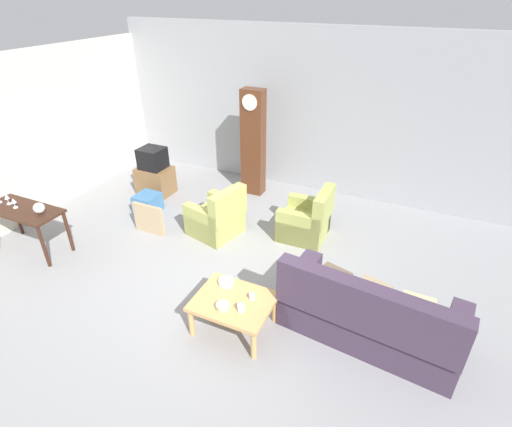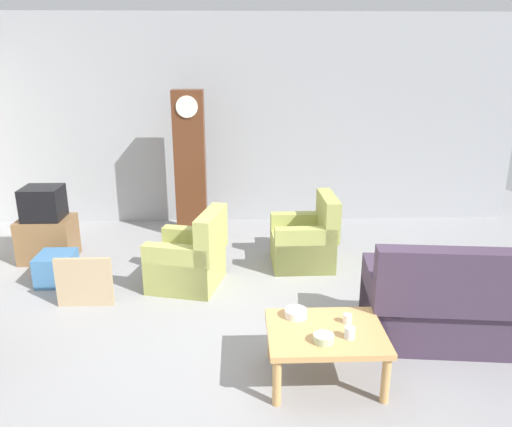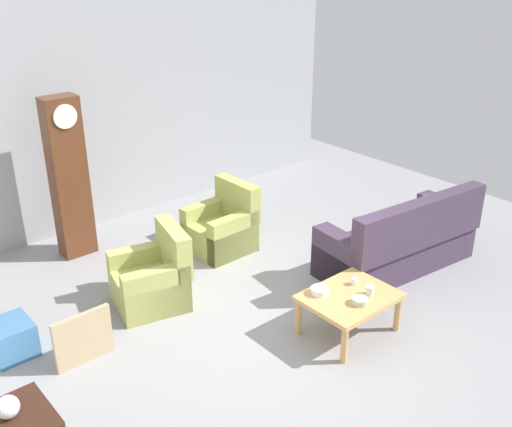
{
  "view_description": "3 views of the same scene",
  "coord_description": "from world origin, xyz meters",
  "px_view_note": "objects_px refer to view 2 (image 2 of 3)",
  "views": [
    {
      "loc": [
        2.29,
        -3.9,
        3.8
      ],
      "look_at": [
        0.32,
        0.38,
        1.06
      ],
      "focal_mm": 27.69,
      "sensor_mm": 36.0,
      "label": 1
    },
    {
      "loc": [
        -0.18,
        -4.31,
        2.63
      ],
      "look_at": [
        -0.01,
        0.55,
        1.06
      ],
      "focal_mm": 35.24,
      "sensor_mm": 36.0,
      "label": 2
    },
    {
      "loc": [
        -3.7,
        -4.14,
        3.82
      ],
      "look_at": [
        0.51,
        0.8,
        0.88
      ],
      "focal_mm": 41.89,
      "sensor_mm": 36.0,
      "label": 3
    }
  ],
  "objects_px": {
    "coffee_table_wood": "(326,337)",
    "storage_box_blue": "(57,268)",
    "couch_floral": "(481,307)",
    "bowl_shallow_green": "(324,338)",
    "grandfather_clock": "(190,165)",
    "cup_white_porcelain": "(347,319)",
    "bowl_white_stacked": "(296,313)",
    "framed_picture_leaning": "(84,282)",
    "cup_blue_rimmed": "(350,333)",
    "armchair_olive_far": "(306,242)",
    "tv_crt": "(43,203)",
    "tv_stand_cabinet": "(48,239)",
    "armchair_olive_near": "(190,261)"
  },
  "relations": [
    {
      "from": "coffee_table_wood",
      "to": "storage_box_blue",
      "type": "height_order",
      "value": "coffee_table_wood"
    },
    {
      "from": "couch_floral",
      "to": "bowl_shallow_green",
      "type": "bearing_deg",
      "value": -156.5
    },
    {
      "from": "grandfather_clock",
      "to": "cup_white_porcelain",
      "type": "xyz_separation_m",
      "value": [
        1.61,
        -3.46,
        -0.58
      ]
    },
    {
      "from": "bowl_shallow_green",
      "to": "bowl_white_stacked",
      "type": "bearing_deg",
      "value": 113.5
    },
    {
      "from": "framed_picture_leaning",
      "to": "cup_blue_rimmed",
      "type": "height_order",
      "value": "same"
    },
    {
      "from": "couch_floral",
      "to": "armchair_olive_far",
      "type": "relative_size",
      "value": 2.37
    },
    {
      "from": "bowl_white_stacked",
      "to": "coffee_table_wood",
      "type": "bearing_deg",
      "value": -45.08
    },
    {
      "from": "tv_crt",
      "to": "bowl_shallow_green",
      "type": "height_order",
      "value": "tv_crt"
    },
    {
      "from": "couch_floral",
      "to": "storage_box_blue",
      "type": "relative_size",
      "value": 4.88
    },
    {
      "from": "tv_stand_cabinet",
      "to": "framed_picture_leaning",
      "type": "distance_m",
      "value": 1.57
    },
    {
      "from": "bowl_white_stacked",
      "to": "bowl_shallow_green",
      "type": "bearing_deg",
      "value": -66.5
    },
    {
      "from": "tv_stand_cabinet",
      "to": "bowl_shallow_green",
      "type": "distance_m",
      "value": 4.27
    },
    {
      "from": "framed_picture_leaning",
      "to": "cup_blue_rimmed",
      "type": "xyz_separation_m",
      "value": [
        2.54,
        -1.48,
        0.23
      ]
    },
    {
      "from": "storage_box_blue",
      "to": "cup_blue_rimmed",
      "type": "distance_m",
      "value": 3.71
    },
    {
      "from": "couch_floral",
      "to": "storage_box_blue",
      "type": "xyz_separation_m",
      "value": [
        -4.43,
        1.44,
        -0.18
      ]
    },
    {
      "from": "storage_box_blue",
      "to": "bowl_shallow_green",
      "type": "height_order",
      "value": "bowl_shallow_green"
    },
    {
      "from": "tv_stand_cabinet",
      "to": "bowl_shallow_green",
      "type": "xyz_separation_m",
      "value": [
        3.18,
        -2.85,
        0.21
      ]
    },
    {
      "from": "coffee_table_wood",
      "to": "cup_white_porcelain",
      "type": "xyz_separation_m",
      "value": [
        0.2,
        0.11,
        0.1
      ]
    },
    {
      "from": "coffee_table_wood",
      "to": "framed_picture_leaning",
      "type": "relative_size",
      "value": 1.6
    },
    {
      "from": "grandfather_clock",
      "to": "cup_white_porcelain",
      "type": "distance_m",
      "value": 3.86
    },
    {
      "from": "cup_blue_rimmed",
      "to": "bowl_shallow_green",
      "type": "xyz_separation_m",
      "value": [
        -0.22,
        -0.05,
        -0.02
      ]
    },
    {
      "from": "couch_floral",
      "to": "framed_picture_leaning",
      "type": "xyz_separation_m",
      "value": [
        -3.92,
        0.84,
        -0.08
      ]
    },
    {
      "from": "tv_stand_cabinet",
      "to": "bowl_white_stacked",
      "type": "xyz_separation_m",
      "value": [
        3.0,
        -2.45,
        0.21
      ]
    },
    {
      "from": "armchair_olive_near",
      "to": "armchair_olive_far",
      "type": "height_order",
      "value": "same"
    },
    {
      "from": "tv_crt",
      "to": "couch_floral",
      "type": "bearing_deg",
      "value": -24.3
    },
    {
      "from": "armchair_olive_near",
      "to": "bowl_white_stacked",
      "type": "height_order",
      "value": "armchair_olive_near"
    },
    {
      "from": "cup_white_porcelain",
      "to": "framed_picture_leaning",
      "type": "bearing_deg",
      "value": 154.16
    },
    {
      "from": "storage_box_blue",
      "to": "cup_blue_rimmed",
      "type": "relative_size",
      "value": 4.64
    },
    {
      "from": "armchair_olive_far",
      "to": "armchair_olive_near",
      "type": "bearing_deg",
      "value": -158.49
    },
    {
      "from": "cup_blue_rimmed",
      "to": "tv_stand_cabinet",
      "type": "bearing_deg",
      "value": 140.48
    },
    {
      "from": "storage_box_blue",
      "to": "cup_white_porcelain",
      "type": "height_order",
      "value": "cup_white_porcelain"
    },
    {
      "from": "grandfather_clock",
      "to": "storage_box_blue",
      "type": "xyz_separation_m",
      "value": [
        -1.47,
        -1.62,
        -0.89
      ]
    },
    {
      "from": "armchair_olive_near",
      "to": "bowl_white_stacked",
      "type": "relative_size",
      "value": 4.91
    },
    {
      "from": "tv_stand_cabinet",
      "to": "cup_white_porcelain",
      "type": "height_order",
      "value": "tv_stand_cabinet"
    },
    {
      "from": "bowl_shallow_green",
      "to": "storage_box_blue",
      "type": "bearing_deg",
      "value": 143.04
    },
    {
      "from": "coffee_table_wood",
      "to": "tv_stand_cabinet",
      "type": "bearing_deg",
      "value": 140.37
    },
    {
      "from": "tv_crt",
      "to": "cup_white_porcelain",
      "type": "bearing_deg",
      "value": -36.78
    },
    {
      "from": "couch_floral",
      "to": "framed_picture_leaning",
      "type": "relative_size",
      "value": 3.64
    },
    {
      "from": "storage_box_blue",
      "to": "armchair_olive_far",
      "type": "bearing_deg",
      "value": 8.3
    },
    {
      "from": "tv_stand_cabinet",
      "to": "bowl_shallow_green",
      "type": "bearing_deg",
      "value": -41.88
    },
    {
      "from": "grandfather_clock",
      "to": "coffee_table_wood",
      "type": "bearing_deg",
      "value": -68.5
    },
    {
      "from": "tv_stand_cabinet",
      "to": "cup_white_porcelain",
      "type": "bearing_deg",
      "value": -36.78
    },
    {
      "from": "tv_crt",
      "to": "bowl_shallow_green",
      "type": "bearing_deg",
      "value": -41.88
    },
    {
      "from": "framed_picture_leaning",
      "to": "cup_white_porcelain",
      "type": "relative_size",
      "value": 7.84
    },
    {
      "from": "coffee_table_wood",
      "to": "framed_picture_leaning",
      "type": "distance_m",
      "value": 2.74
    },
    {
      "from": "coffee_table_wood",
      "to": "framed_picture_leaning",
      "type": "xyz_separation_m",
      "value": [
        -2.37,
        1.36,
        -0.11
      ]
    },
    {
      "from": "armchair_olive_far",
      "to": "bowl_shallow_green",
      "type": "relative_size",
      "value": 5.53
    },
    {
      "from": "cup_white_porcelain",
      "to": "tv_crt",
      "type": "bearing_deg",
      "value": 143.22
    },
    {
      "from": "armchair_olive_near",
      "to": "grandfather_clock",
      "type": "xyz_separation_m",
      "value": [
        -0.12,
        1.74,
        0.77
      ]
    },
    {
      "from": "couch_floral",
      "to": "tv_crt",
      "type": "relative_size",
      "value": 4.55
    }
  ]
}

